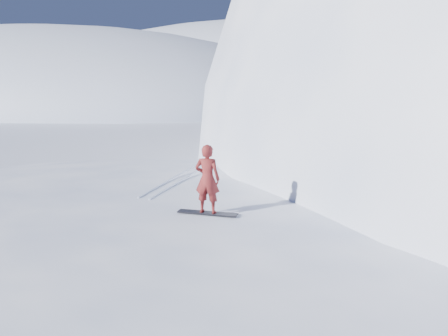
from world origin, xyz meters
name	(u,v)px	position (x,y,z in m)	size (l,w,h in m)	color
ground	(100,302)	(0.00, 0.00, 0.00)	(400.00, 400.00, 0.00)	white
near_ridge	(188,270)	(1.00, 3.00, 0.00)	(36.00, 28.00, 4.80)	white
far_ridge_a	(27,100)	(-70.00, 60.00, 0.00)	(120.00, 70.00, 28.00)	white
far_ridge_c	(267,92)	(-40.00, 110.00, 0.00)	(140.00, 90.00, 36.00)	white
wind_bumps	(131,271)	(-0.56, 2.12, 0.00)	(16.00, 14.40, 1.00)	white
snowboard	(208,213)	(2.40, 1.81, 2.41)	(1.69, 0.32, 0.03)	black
snowboarder	(207,179)	(2.40, 1.81, 3.38)	(0.69, 0.46, 1.90)	maroon
vapor_plume	(10,114)	(-48.70, 37.98, 0.00)	(10.22, 8.18, 7.16)	white
board_tracks	(179,178)	(-0.68, 5.23, 2.42)	(1.65, 5.90, 0.04)	silver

